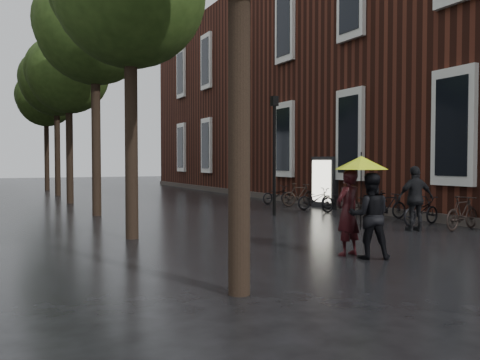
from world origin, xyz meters
TOP-DOWN VIEW (x-y plane):
  - brick_building at (10.47, 19.46)m, footprint 10.20×33.20m
  - street_trees at (-3.99, 15.91)m, footprint 4.33×34.03m
  - person_burgundy at (-0.63, 2.82)m, footprint 0.74×0.58m
  - person_black at (-0.45, 2.35)m, footprint 1.05×0.98m
  - lime_umbrella at (-0.44, 2.64)m, footprint 1.08×1.08m
  - pedestrian_walking at (3.38, 4.97)m, footprint 1.14×0.68m
  - parked_bicycles at (4.64, 9.58)m, footprint 2.13×10.79m
  - ad_lightbox at (5.29, 12.02)m, footprint 0.32×1.42m
  - lamp_post at (1.89, 10.32)m, footprint 0.22×0.22m
  - cycle_sign at (-3.09, 18.14)m, footprint 0.15×0.52m

SIDE VIEW (x-z plane):
  - parked_bicycles at x=4.64m, z-range -0.05..0.96m
  - person_black at x=-0.45m, z-range 0.00..1.71m
  - person_burgundy at x=-0.63m, z-range 0.00..1.78m
  - pedestrian_walking at x=3.38m, z-range 0.00..1.82m
  - ad_lightbox at x=5.29m, z-range 0.00..2.15m
  - cycle_sign at x=-3.09m, z-range 0.46..3.33m
  - lime_umbrella at x=-0.44m, z-range 1.12..2.71m
  - lamp_post at x=1.89m, z-range 0.46..4.75m
  - brick_building at x=10.47m, z-range -0.01..11.99m
  - street_trees at x=-3.99m, z-range 1.88..10.79m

